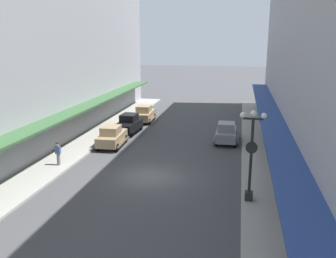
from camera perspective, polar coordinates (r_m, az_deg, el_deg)
The scene contains 11 objects.
ground_plane at distance 24.41m, azimuth -2.81°, elevation -7.50°, with size 200.00×200.00×0.00m, color #424244.
sidewalk_left at distance 27.12m, azimuth -18.45°, elevation -5.82°, with size 3.00×60.00×0.15m, color #99968E.
sidewalk_right at distance 23.80m, azimuth 15.19°, elevation -8.41°, with size 3.00×60.00×0.15m, color #99968E.
parked_car_0 at distance 30.99m, azimuth -8.89°, elevation -1.09°, with size 2.31×4.32×1.84m.
parked_car_1 at distance 32.26m, azimuth 9.20°, elevation -0.49°, with size 2.18×4.27×1.84m.
parked_car_2 at distance 35.28m, azimuth -6.29°, elevation 0.88°, with size 2.31×4.32×1.84m.
parked_car_3 at distance 39.86m, azimuth -3.77°, elevation 2.48°, with size 2.25×4.30×1.84m.
lamp_post_with_clock at distance 20.19m, azimuth 13.05°, elevation -3.57°, with size 1.42×0.44×5.16m.
fire_hydrant at distance 32.97m, azimuth -10.34°, elevation -0.90°, with size 0.24×0.24×0.82m.
pedestrian_0 at distance 39.73m, azimuth 15.09°, elevation 2.08°, with size 0.36×0.28×1.67m.
pedestrian_1 at distance 26.96m, azimuth -17.01°, elevation -3.73°, with size 0.36×0.28×1.67m.
Camera 1 is at (5.64, -21.97, 9.02)m, focal length 38.49 mm.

